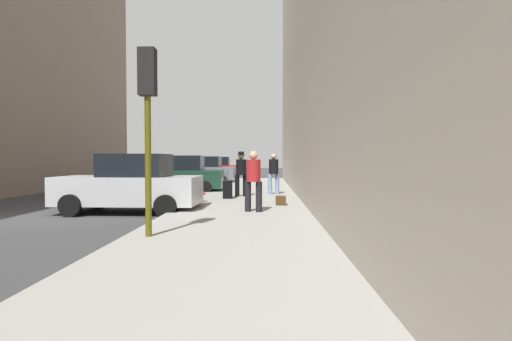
% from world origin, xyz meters
% --- Properties ---
extents(ground_plane, '(120.00, 120.00, 0.00)m').
position_xyz_m(ground_plane, '(0.00, 0.00, 0.00)').
color(ground_plane, '#38383A').
extents(sidewalk, '(4.00, 40.00, 0.15)m').
position_xyz_m(sidewalk, '(6.00, 0.00, 0.07)').
color(sidewalk, gray).
rests_on(sidewalk, ground_plane).
extents(parked_silver_sedan, '(4.24, 2.13, 1.79)m').
position_xyz_m(parked_silver_sedan, '(2.65, 1.46, 0.85)').
color(parked_silver_sedan, '#B7BABF').
rests_on(parked_silver_sedan, ground_plane).
extents(parked_dark_green_sedan, '(4.26, 2.18, 1.79)m').
position_xyz_m(parked_dark_green_sedan, '(2.65, 8.17, 0.85)').
color(parked_dark_green_sedan, '#193828').
rests_on(parked_dark_green_sedan, ground_plane).
extents(parked_gray_coupe, '(4.23, 2.12, 1.79)m').
position_xyz_m(parked_gray_coupe, '(2.65, 15.43, 0.85)').
color(parked_gray_coupe, slate).
rests_on(parked_gray_coupe, ground_plane).
extents(parked_red_hatchback, '(4.24, 2.13, 1.79)m').
position_xyz_m(parked_red_hatchback, '(2.65, 21.77, 0.85)').
color(parked_red_hatchback, '#B2191E').
rests_on(parked_red_hatchback, ground_plane).
extents(fire_hydrant, '(0.42, 0.22, 0.70)m').
position_xyz_m(fire_hydrant, '(4.45, 3.11, 0.50)').
color(fire_hydrant, red).
rests_on(fire_hydrant, sidewalk).
extents(traffic_light, '(0.32, 0.32, 3.60)m').
position_xyz_m(traffic_light, '(4.50, -2.94, 2.76)').
color(traffic_light, '#514C0F').
rests_on(traffic_light, sidewalk).
extents(pedestrian_with_fedora, '(0.53, 0.49, 1.78)m').
position_xyz_m(pedestrian_with_fedora, '(5.77, 5.27, 1.14)').
color(pedestrian_with_fedora, black).
rests_on(pedestrian_with_fedora, sidewalk).
extents(pedestrian_in_jeans, '(0.53, 0.49, 1.71)m').
position_xyz_m(pedestrian_in_jeans, '(7.08, 6.32, 1.10)').
color(pedestrian_in_jeans, '#728CB2').
rests_on(pedestrian_in_jeans, sidewalk).
extents(pedestrian_in_red_jacket, '(0.53, 0.47, 1.71)m').
position_xyz_m(pedestrian_in_red_jacket, '(6.40, 0.68, 1.10)').
color(pedestrian_in_red_jacket, black).
rests_on(pedestrian_in_red_jacket, sidewalk).
extents(rolling_suitcase, '(0.41, 0.59, 1.04)m').
position_xyz_m(rolling_suitcase, '(5.30, 4.48, 0.49)').
color(rolling_suitcase, black).
rests_on(rolling_suitcase, sidewalk).
extents(duffel_bag, '(0.32, 0.44, 0.28)m').
position_xyz_m(duffel_bag, '(7.23, 2.37, 0.29)').
color(duffel_bag, '#472D19').
rests_on(duffel_bag, sidewalk).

